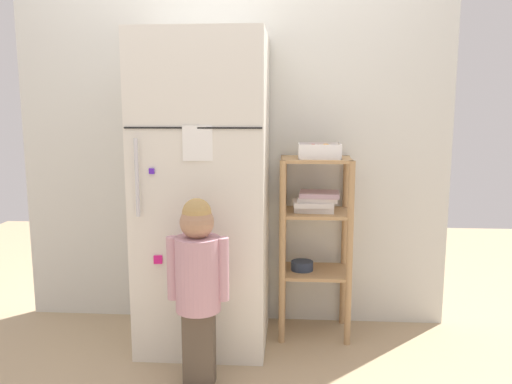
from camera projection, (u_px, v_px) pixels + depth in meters
The scene contains 6 objects.
ground_plane at pixel (227, 341), 3.02m from camera, with size 6.00×6.00×0.00m, color tan.
kitchen_wall_back at pixel (232, 144), 3.19m from camera, with size 2.64×0.03×2.23m, color silver.
refrigerator at pixel (204, 193), 2.91m from camera, with size 0.70×0.65×1.73m.
child_standing at pixel (198, 273), 2.48m from camera, with size 0.30×0.22×0.92m.
pantry_shelf_unit at pixel (315, 224), 3.04m from camera, with size 0.41×0.34×1.06m.
fruit_bin at pixel (319, 152), 2.94m from camera, with size 0.24×0.19×0.08m.
Camera 1 is at (0.37, -2.82, 1.35)m, focal length 36.50 mm.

